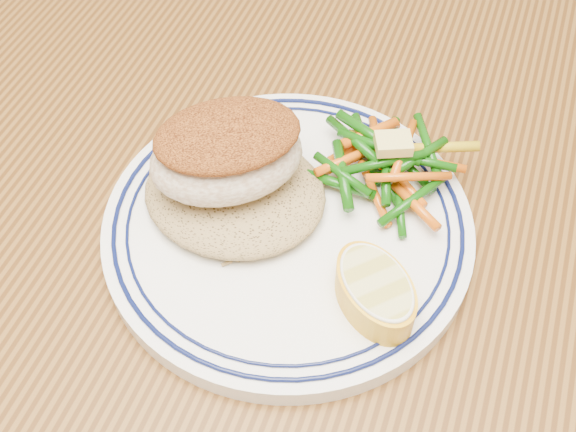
# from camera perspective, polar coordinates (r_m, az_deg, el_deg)

# --- Properties ---
(dining_table) EXTENTS (1.50, 0.90, 0.75)m
(dining_table) POSITION_cam_1_polar(r_m,az_deg,el_deg) (0.57, 1.78, -8.00)
(dining_table) COLOR #4A2A0E
(dining_table) RESTS_ON ground
(plate) EXTENTS (0.25, 0.25, 0.02)m
(plate) POSITION_cam_1_polar(r_m,az_deg,el_deg) (0.49, -0.00, -0.76)
(plate) COLOR white
(plate) RESTS_ON dining_table
(rice_pilaf) EXTENTS (0.13, 0.11, 0.02)m
(rice_pilaf) POSITION_cam_1_polar(r_m,az_deg,el_deg) (0.49, -4.24, 2.09)
(rice_pilaf) COLOR olive
(rice_pilaf) RESTS_ON plate
(fish_fillet) EXTENTS (0.12, 0.12, 0.05)m
(fish_fillet) POSITION_cam_1_polar(r_m,az_deg,el_deg) (0.47, -4.86, 5.06)
(fish_fillet) COLOR beige
(fish_fillet) RESTS_ON rice_pilaf
(vegetable_pile) EXTENTS (0.11, 0.10, 0.03)m
(vegetable_pile) POSITION_cam_1_polar(r_m,az_deg,el_deg) (0.51, 7.59, 4.34)
(vegetable_pile) COLOR #0F4909
(vegetable_pile) RESTS_ON plate
(butter_pat) EXTENTS (0.03, 0.03, 0.01)m
(butter_pat) POSITION_cam_1_polar(r_m,az_deg,el_deg) (0.49, 8.33, 5.70)
(butter_pat) COLOR #E5D670
(butter_pat) RESTS_ON vegetable_pile
(lemon_wedge) EXTENTS (0.08, 0.08, 0.03)m
(lemon_wedge) POSITION_cam_1_polar(r_m,az_deg,el_deg) (0.44, 6.89, -5.89)
(lemon_wedge) COLOR yellow
(lemon_wedge) RESTS_ON plate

